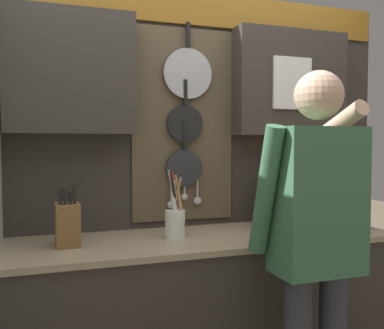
# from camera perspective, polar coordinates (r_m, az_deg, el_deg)

# --- Properties ---
(base_cabinet_counter) EXTENTS (2.03, 0.63, 0.93)m
(base_cabinet_counter) POSITION_cam_1_polar(r_m,az_deg,el_deg) (2.44, 1.88, -20.26)
(base_cabinet_counter) COLOR #38332D
(base_cabinet_counter) RESTS_ON ground_plane
(back_wall_unit) EXTENTS (2.60, 0.22, 2.30)m
(back_wall_unit) POSITION_cam_1_polar(r_m,az_deg,el_deg) (2.51, -0.27, 2.77)
(back_wall_unit) COLOR #38332D
(back_wall_unit) RESTS_ON ground_plane
(microwave) EXTENTS (0.53, 0.35, 0.27)m
(microwave) POSITION_cam_1_polar(r_m,az_deg,el_deg) (2.59, 15.83, -5.11)
(microwave) COLOR red
(microwave) RESTS_ON base_cabinet_counter
(knife_block) EXTENTS (0.11, 0.15, 0.29)m
(knife_block) POSITION_cam_1_polar(r_m,az_deg,el_deg) (2.14, -16.26, -7.62)
(knife_block) COLOR brown
(knife_block) RESTS_ON base_cabinet_counter
(utensil_crock) EXTENTS (0.10, 0.10, 0.35)m
(utensil_crock) POSITION_cam_1_polar(r_m,az_deg,el_deg) (2.23, -2.25, -7.30)
(utensil_crock) COLOR white
(utensil_crock) RESTS_ON base_cabinet_counter
(person) EXTENTS (0.54, 0.65, 1.73)m
(person) POSITION_cam_1_polar(r_m,az_deg,el_deg) (1.97, 16.12, -8.42)
(person) COLOR #383842
(person) RESTS_ON ground_plane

